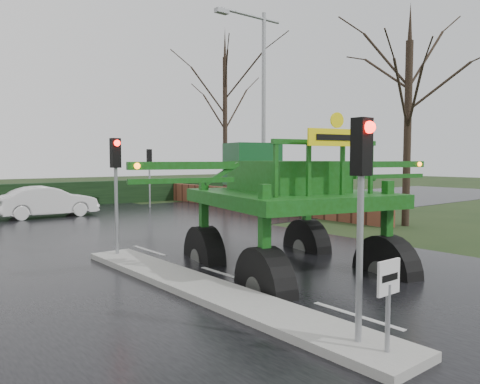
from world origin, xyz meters
TOP-DOWN VIEW (x-y plane):
  - ground at (0.00, 0.00)m, footprint 140.00×140.00m
  - road_main at (0.00, 10.00)m, footprint 14.00×80.00m
  - road_cross at (0.00, 16.00)m, footprint 80.00×12.00m
  - median_island at (-1.30, 3.00)m, footprint 1.20×10.00m
  - hedge_row at (0.00, 24.00)m, footprint 44.00×0.90m
  - brick_wall at (10.50, 16.00)m, footprint 0.40×20.00m
  - keep_left_sign at (-1.30, -1.50)m, footprint 0.50×0.07m
  - traffic_signal_near at (-1.30, -1.01)m, footprint 0.26×0.33m
  - traffic_signal_mid at (-1.30, 7.49)m, footprint 0.26×0.33m
  - traffic_signal_far at (6.50, 20.01)m, footprint 0.26×0.33m
  - street_light_right at (8.19, 12.00)m, footprint 3.85×0.30m
  - tree_right_near at (11.50, 6.00)m, footprint 5.60×5.60m
  - tree_right_far at (13.00, 21.00)m, footprint 7.00×7.00m
  - crop_sprayer at (-0.14, 2.56)m, footprint 8.73×6.32m
  - white_sedan at (0.26, 19.01)m, footprint 4.76×1.78m

SIDE VIEW (x-z plane):
  - ground at x=0.00m, z-range 0.00..0.00m
  - white_sedan at x=0.26m, z-range -0.78..0.78m
  - road_main at x=0.00m, z-range -0.01..0.01m
  - road_cross at x=0.00m, z-range 0.00..0.02m
  - median_island at x=-1.30m, z-range 0.01..0.17m
  - brick_wall at x=10.50m, z-range 0.00..1.20m
  - hedge_row at x=0.00m, z-range 0.00..1.50m
  - keep_left_sign at x=-1.30m, z-range 0.38..1.73m
  - crop_sprayer at x=-0.14m, z-range -0.13..4.85m
  - traffic_signal_near at x=-1.30m, z-range 0.83..4.35m
  - traffic_signal_mid at x=-1.30m, z-range 0.83..4.35m
  - traffic_signal_far at x=6.50m, z-range 0.83..4.35m
  - tree_right_near at x=11.50m, z-range 0.38..10.02m
  - street_light_right at x=8.19m, z-range 0.99..10.99m
  - tree_right_far at x=13.00m, z-range 0.47..12.52m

